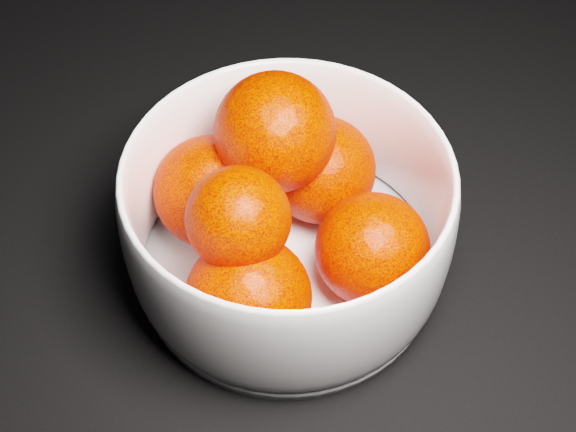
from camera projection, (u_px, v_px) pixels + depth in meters
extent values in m
cylinder|color=white|center=(288.00, 264.00, 0.57)|extent=(0.21, 0.21, 0.01)
sphere|color=#FF1E00|center=(321.00, 170.00, 0.57)|extent=(0.08, 0.08, 0.08)
sphere|color=#FF1E00|center=(210.00, 192.00, 0.56)|extent=(0.08, 0.08, 0.08)
sphere|color=#FF1E00|center=(249.00, 298.00, 0.50)|extent=(0.08, 0.08, 0.08)
sphere|color=#FF1E00|center=(372.00, 249.00, 0.53)|extent=(0.08, 0.08, 0.08)
sphere|color=#FF1E00|center=(275.00, 132.00, 0.53)|extent=(0.08, 0.08, 0.08)
sphere|color=#FF1E00|center=(238.00, 219.00, 0.48)|extent=(0.06, 0.06, 0.06)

